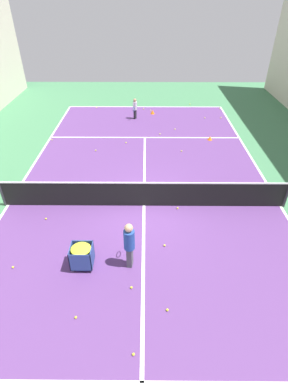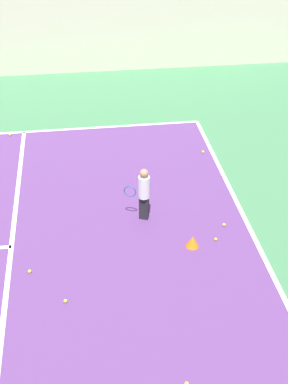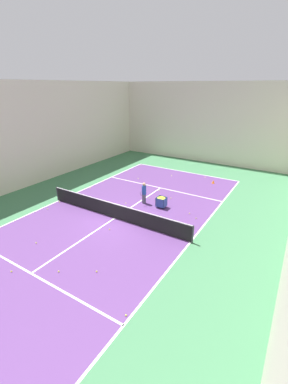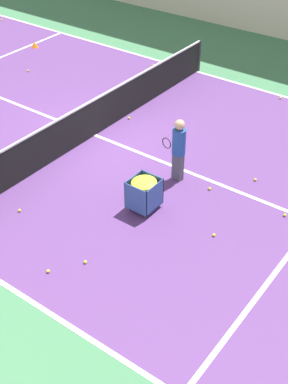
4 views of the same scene
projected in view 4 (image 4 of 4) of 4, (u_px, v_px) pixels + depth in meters
ground_plane at (95, 135)px, 14.77m from camera, size 36.23×36.23×0.00m
court_playing_area at (95, 135)px, 14.77m from camera, size 10.65×23.05×0.00m
line_sideline_left at (197, 71)px, 18.22m from camera, size 0.10×23.05×0.00m
line_centre_service at (95, 135)px, 14.77m from camera, size 0.10×12.68×0.00m
tennis_net at (94, 117)px, 14.44m from camera, size 10.95×0.10×1.08m
coach_at_net at (179, 146)px, 12.52m from camera, size 0.37×0.67×1.63m
ball_cart at (144, 188)px, 11.79m from camera, size 0.65×0.61×0.79m
training_cone_2 at (35, 45)px, 19.95m from camera, size 0.26×0.26×0.21m
tennis_ball_1 at (175, 148)px, 14.14m from camera, size 0.07×0.07×0.07m
tennis_ball_3 at (43, 129)px, 14.97m from camera, size 0.07×0.07×0.07m
tennis_ball_6 at (186, 72)px, 18.12m from camera, size 0.07×0.07×0.07m
tennis_ball_10 at (48, 271)px, 10.46m from camera, size 0.07×0.07×0.07m
tennis_ball_11 at (214, 235)px, 11.33m from camera, size 0.07×0.07×0.07m
tennis_ball_14 at (85, 262)px, 10.67m from camera, size 0.07×0.07×0.07m
tennis_ball_16 at (255, 180)px, 12.98m from camera, size 0.07×0.07×0.07m
tennis_ball_18 at (28, 71)px, 18.20m from camera, size 0.07×0.07×0.07m
tennis_ball_19 at (210, 189)px, 12.68m from camera, size 0.07×0.07×0.07m
tennis_ball_20 at (153, 65)px, 18.59m from camera, size 0.07×0.07×0.07m
tennis_ball_21 at (280, 98)px, 16.53m from camera, size 0.07×0.07×0.07m
tennis_ball_23 at (2, 20)px, 22.39m from camera, size 0.07×0.07×0.07m
tennis_ball_24 at (285, 215)px, 11.87m from camera, size 0.07×0.07×0.07m
tennis_ball_27 at (20, 210)px, 12.01m from camera, size 0.07×0.07×0.07m
tennis_ball_28 at (129, 118)px, 15.49m from camera, size 0.07×0.07×0.07m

